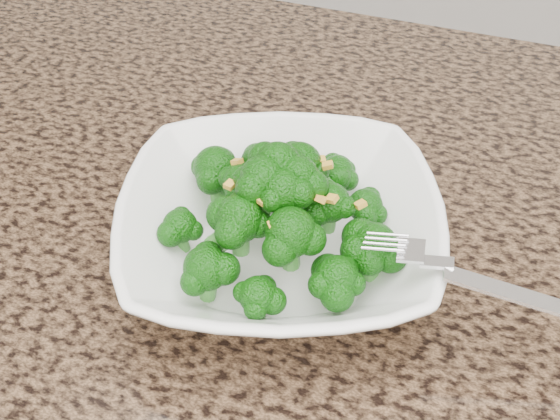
% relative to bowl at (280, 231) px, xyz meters
% --- Properties ---
extents(bowl, '(0.30, 0.30, 0.06)m').
position_rel_bowl_xyz_m(bowl, '(0.00, 0.00, 0.00)').
color(bowl, white).
rests_on(bowl, granite_counter).
extents(broccoli_pile, '(0.21, 0.21, 0.06)m').
position_rel_bowl_xyz_m(broccoli_pile, '(0.00, 0.00, 0.06)').
color(broccoli_pile, '#0F5109').
rests_on(broccoli_pile, bowl).
extents(garlic_topping, '(0.12, 0.12, 0.01)m').
position_rel_bowl_xyz_m(garlic_topping, '(0.00, 0.00, 0.09)').
color(garlic_topping, gold).
rests_on(garlic_topping, broccoli_pile).
extents(fork, '(0.18, 0.05, 0.01)m').
position_rel_bowl_xyz_m(fork, '(0.12, -0.03, 0.03)').
color(fork, silver).
rests_on(fork, bowl).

